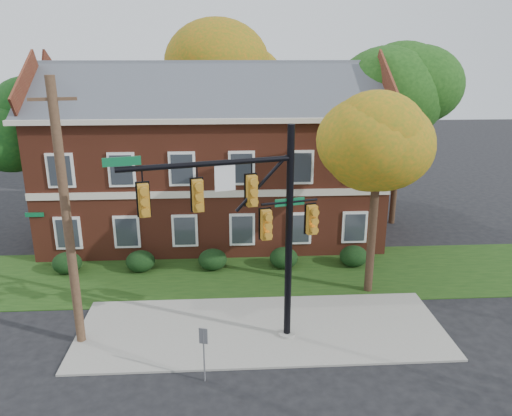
{
  "coord_description": "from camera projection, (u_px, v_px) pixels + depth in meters",
  "views": [
    {
      "loc": [
        -1.22,
        -15.88,
        10.31
      ],
      "look_at": [
        -0.09,
        3.0,
        4.31
      ],
      "focal_mm": 35.0,
      "sensor_mm": 36.0,
      "label": 1
    }
  ],
  "objects": [
    {
      "name": "hedge_far_left",
      "position": [
        67.0,
        263.0,
        24.0
      ],
      "size": [
        1.4,
        1.26,
        1.05
      ],
      "primitive_type": "ellipsoid",
      "color": "black",
      "rests_on": "ground"
    },
    {
      "name": "sidewalk",
      "position": [
        261.0,
        329.0,
        19.24
      ],
      "size": [
        14.0,
        5.0,
        0.08
      ],
      "primitive_type": "cube",
      "color": "gray",
      "rests_on": "ground"
    },
    {
      "name": "hedge_far_right",
      "position": [
        354.0,
        256.0,
        24.8
      ],
      "size": [
        1.4,
        1.26,
        1.05
      ],
      "primitive_type": "ellipsoid",
      "color": "black",
      "rests_on": "ground"
    },
    {
      "name": "hedge_left",
      "position": [
        140.0,
        261.0,
        24.2
      ],
      "size": [
        1.4,
        1.26,
        1.05
      ],
      "primitive_type": "ellipsoid",
      "color": "black",
      "rests_on": "ground"
    },
    {
      "name": "hedge_right",
      "position": [
        284.0,
        258.0,
        24.6
      ],
      "size": [
        1.4,
        1.26,
        1.05
      ],
      "primitive_type": "ellipsoid",
      "color": "black",
      "rests_on": "ground"
    },
    {
      "name": "tree_left_rear",
      "position": [
        24.0,
        123.0,
        25.92
      ],
      "size": [
        5.4,
        5.1,
        8.88
      ],
      "color": "black",
      "rests_on": "ground"
    },
    {
      "name": "tree_far_rear",
      "position": [
        233.0,
        72.0,
        34.42
      ],
      "size": [
        6.84,
        6.46,
        11.52
      ],
      "color": "black",
      "rests_on": "ground"
    },
    {
      "name": "hedge_center",
      "position": [
        213.0,
        260.0,
        24.4
      ],
      "size": [
        1.4,
        1.26,
        1.05
      ],
      "primitive_type": "ellipsoid",
      "color": "black",
      "rests_on": "ground"
    },
    {
      "name": "utility_pole",
      "position": [
        67.0,
        218.0,
        17.0
      ],
      "size": [
        1.49,
        0.37,
        9.58
      ],
      "rotation": [
        0.0,
        0.0,
        0.17
      ],
      "color": "#463020",
      "rests_on": "ground"
    },
    {
      "name": "tree_right_rear",
      "position": [
        409.0,
        90.0,
        28.56
      ],
      "size": [
        6.3,
        5.95,
        10.62
      ],
      "color": "black",
      "rests_on": "ground"
    },
    {
      "name": "tree_near_right",
      "position": [
        385.0,
        144.0,
        20.26
      ],
      "size": [
        4.5,
        4.25,
        8.58
      ],
      "color": "black",
      "rests_on": "ground"
    },
    {
      "name": "ground",
      "position": [
        263.0,
        344.0,
        18.3
      ],
      "size": [
        120.0,
        120.0,
        0.0
      ],
      "primitive_type": "plane",
      "color": "black",
      "rests_on": "ground"
    },
    {
      "name": "traffic_signal",
      "position": [
        250.0,
        216.0,
        16.86
      ],
      "size": [
        6.98,
        2.0,
        8.0
      ],
      "rotation": [
        0.0,
        0.0,
        0.26
      ],
      "color": "gray",
      "rests_on": "ground"
    },
    {
      "name": "apartment_building",
      "position": [
        213.0,
        149.0,
        28.05
      ],
      "size": [
        18.8,
        8.8,
        9.74
      ],
      "color": "maroon",
      "rests_on": "ground"
    },
    {
      "name": "sign_post",
      "position": [
        204.0,
        346.0,
        15.88
      ],
      "size": [
        0.28,
        0.11,
        1.95
      ],
      "rotation": [
        0.0,
        0.0,
        -0.28
      ],
      "color": "slate",
      "rests_on": "ground"
    },
    {
      "name": "grass_strip",
      "position": [
        254.0,
        274.0,
        24.0
      ],
      "size": [
        30.0,
        6.0,
        0.04
      ],
      "primitive_type": "cube",
      "color": "#193811",
      "rests_on": "ground"
    }
  ]
}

